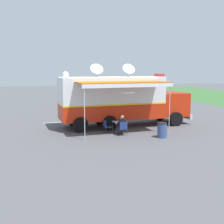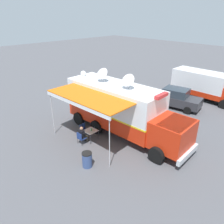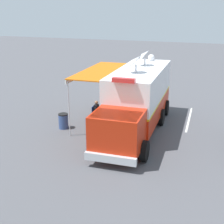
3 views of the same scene
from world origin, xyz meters
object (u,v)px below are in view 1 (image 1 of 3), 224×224
at_px(water_bottle, 121,120).
at_px(support_truck, 100,94).
at_px(folding_table, 120,123).
at_px(folding_chair_beside_table, 107,126).
at_px(trash_bin, 162,130).
at_px(seated_responder, 122,125).
at_px(command_truck, 122,99).
at_px(folding_chair_at_table, 123,127).
at_px(car_behind_truck, 102,103).

height_order(water_bottle, support_truck, support_truck).
relative_size(water_bottle, support_truck, 0.03).
relative_size(folding_table, folding_chair_beside_table, 0.97).
bearing_deg(folding_table, trash_bin, 46.73).
bearing_deg(folding_table, seated_responder, -5.10).
xyz_separation_m(command_truck, folding_chair_at_table, (2.97, -0.84, -1.43)).
xyz_separation_m(command_truck, support_truck, (-10.85, 1.00, -0.56)).
xyz_separation_m(folding_table, seated_responder, (0.61, -0.05, -0.02)).
height_order(folding_chair_at_table, car_behind_truck, car_behind_truck).
distance_m(trash_bin, support_truck, 14.99).
relative_size(command_truck, seated_responder, 7.68).
bearing_deg(trash_bin, folding_chair_at_table, -118.40).
bearing_deg(command_truck, folding_chair_at_table, -15.78).
height_order(command_truck, folding_table, command_truck).
relative_size(trash_bin, car_behind_truck, 0.20).
relative_size(command_truck, support_truck, 1.41).
bearing_deg(command_truck, support_truck, 174.74).
distance_m(folding_chair_beside_table, seated_responder, 1.04).
distance_m(water_bottle, car_behind_truck, 9.25).
xyz_separation_m(folding_chair_beside_table, support_truck, (-12.98, 2.64, 0.87)).
relative_size(folding_table, trash_bin, 0.92).
bearing_deg(water_bottle, folding_chair_at_table, -8.15).
bearing_deg(command_truck, folding_table, -20.10).
height_order(folding_chair_at_table, folding_chair_beside_table, same).
distance_m(folding_table, folding_chair_beside_table, 0.87).
height_order(command_truck, support_truck, command_truck).
height_order(water_bottle, trash_bin, water_bottle).
bearing_deg(folding_chair_at_table, folding_chair_beside_table, -136.33).
bearing_deg(seated_responder, support_truck, 172.28).
bearing_deg(car_behind_truck, command_truck, -2.01).
xyz_separation_m(folding_chair_at_table, trash_bin, (1.14, 2.10, -0.06)).
relative_size(command_truck, car_behind_truck, 2.15).
xyz_separation_m(water_bottle, trash_bin, (1.95, 1.98, -0.38)).
distance_m(command_truck, folding_chair_beside_table, 3.05).
height_order(folding_table, car_behind_truck, car_behind_truck).
xyz_separation_m(folding_table, trash_bin, (1.94, 2.06, -0.22)).
bearing_deg(folding_chair_at_table, trash_bin, 61.60).
bearing_deg(folding_table, water_bottle, 99.95).
xyz_separation_m(water_bottle, folding_chair_at_table, (0.81, -0.12, -0.32)).
distance_m(command_truck, water_bottle, 2.54).
distance_m(folding_chair_at_table, support_truck, 13.97).
bearing_deg(folding_chair_at_table, seated_responder, -177.03).
xyz_separation_m(trash_bin, car_behind_truck, (-11.14, -1.01, 0.42)).
distance_m(water_bottle, support_truck, 13.14).
bearing_deg(folding_chair_at_table, support_truck, 172.42).
bearing_deg(folding_table, support_truck, 172.15).
height_order(seated_responder, support_truck, support_truck).
bearing_deg(folding_table, command_truck, 159.90).
height_order(folding_chair_at_table, seated_responder, seated_responder).
bearing_deg(folding_chair_at_table, water_bottle, 171.85).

